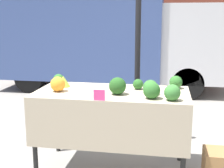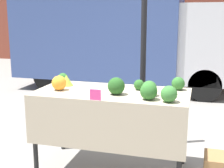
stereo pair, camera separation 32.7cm
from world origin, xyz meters
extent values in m
plane|color=gray|center=(0.00, 0.00, 0.00)|extent=(40.00, 40.00, 0.00)
cylinder|color=black|center=(0.20, 0.72, 1.14)|extent=(0.07, 0.07, 2.28)
cube|color=#384C84|center=(-1.43, 4.01, 1.43)|extent=(3.73, 1.83, 2.27)
cube|color=silver|center=(1.13, 4.01, 1.11)|extent=(1.40, 1.69, 1.63)
cylinder|color=black|center=(0.99, 3.28, 0.33)|extent=(0.65, 0.22, 0.65)
cylinder|color=black|center=(0.99, 4.74, 0.33)|extent=(0.65, 0.22, 0.65)
cylinder|color=black|center=(-2.46, 3.28, 0.33)|extent=(0.65, 0.22, 0.65)
cylinder|color=black|center=(-2.46, 4.74, 0.33)|extent=(0.65, 0.22, 0.65)
cube|color=tan|center=(0.00, 0.00, 0.87)|extent=(1.62, 0.80, 0.03)
cube|color=tan|center=(0.00, -0.39, 0.61)|extent=(1.62, 0.01, 0.48)
cylinder|color=black|center=(-0.75, -0.34, 0.43)|extent=(0.05, 0.05, 0.85)
cylinder|color=black|center=(0.75, -0.34, 0.43)|extent=(0.05, 0.05, 0.85)
cylinder|color=black|center=(-0.75, 0.34, 0.43)|extent=(0.05, 0.05, 0.85)
cylinder|color=black|center=(0.75, 0.34, 0.43)|extent=(0.05, 0.05, 0.85)
sphere|color=orange|center=(-0.56, -0.10, 0.96)|extent=(0.16, 0.16, 0.16)
cone|color=#93B238|center=(-0.58, 0.13, 0.94)|extent=(0.16, 0.16, 0.12)
sphere|color=#2D6628|center=(0.43, -0.23, 0.96)|extent=(0.17, 0.17, 0.17)
sphere|color=#2D6628|center=(-0.68, 0.24, 0.94)|extent=(0.12, 0.12, 0.12)
sphere|color=#336B2D|center=(0.41, -0.07, 0.96)|extent=(0.15, 0.15, 0.15)
sphere|color=#2D6628|center=(0.67, 0.26, 0.95)|extent=(0.14, 0.14, 0.14)
sphere|color=#23511E|center=(0.08, -0.12, 0.97)|extent=(0.18, 0.18, 0.18)
sphere|color=#285B23|center=(0.26, 0.14, 0.94)|extent=(0.11, 0.11, 0.11)
sphere|color=#387533|center=(0.62, -0.27, 0.96)|extent=(0.15, 0.15, 0.15)
cube|color=#E53D84|center=(-0.05, -0.39, 0.93)|extent=(0.11, 0.01, 0.10)
camera|label=1|loc=(0.56, -3.16, 1.64)|focal=50.00mm
camera|label=2|loc=(0.88, -3.08, 1.64)|focal=50.00mm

